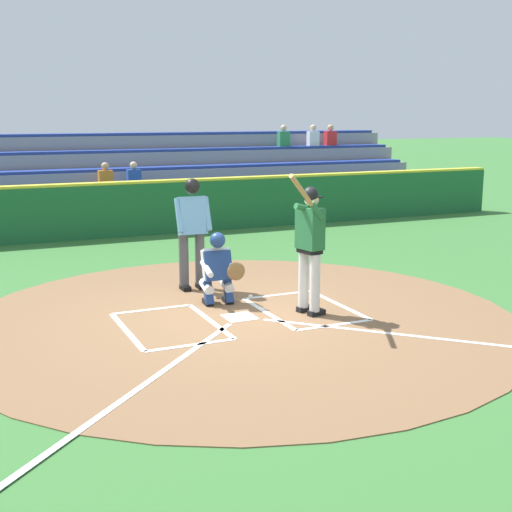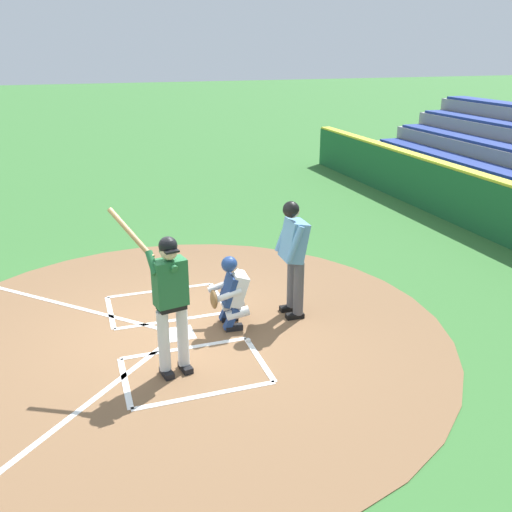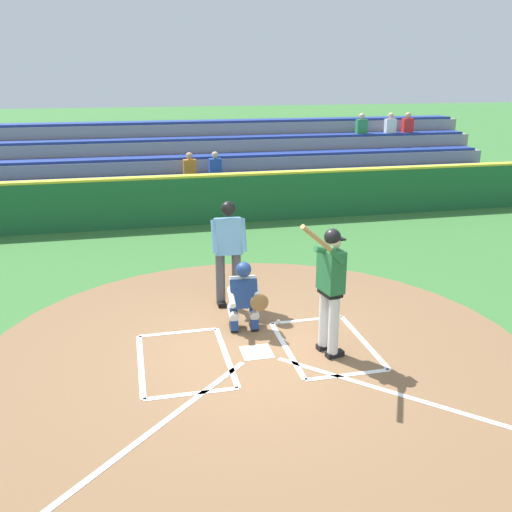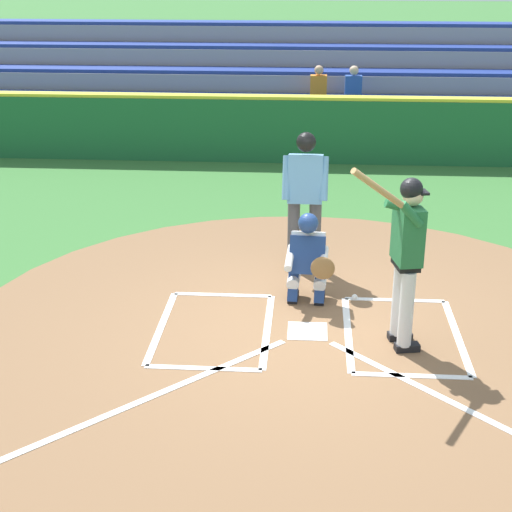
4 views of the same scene
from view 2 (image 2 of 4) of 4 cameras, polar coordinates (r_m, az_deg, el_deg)
name	(u,v)px [view 2 (image 2 of 4)]	position (r m, az deg, el deg)	size (l,w,h in m)	color
ground_plane	(179,335)	(8.49, -7.81, -7.89)	(120.00, 120.00, 0.00)	#387033
dirt_circle	(179,334)	(8.48, -7.81, -7.85)	(8.00, 8.00, 0.01)	brown
home_plate_and_chalk	(118,343)	(8.39, -13.77, -8.56)	(7.93, 4.91, 0.01)	white
batter	(170,296)	(7.09, -8.73, -4.00)	(0.86, 0.86, 2.13)	silver
catcher	(231,291)	(8.40, -2.54, -3.54)	(0.59, 0.64, 1.13)	black
plate_umpire	(294,251)	(8.58, 3.82, 0.49)	(0.59, 0.42, 1.86)	#4C4C51
baseball	(248,341)	(8.18, -0.77, -8.57)	(0.07, 0.07, 0.07)	white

